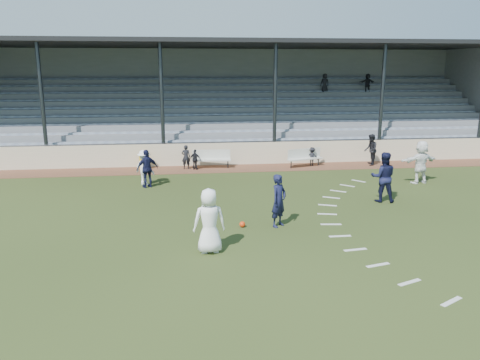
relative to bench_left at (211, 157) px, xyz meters
name	(u,v)px	position (x,y,z in m)	size (l,w,h in m)	color
ground	(250,240)	(0.51, -10.77, -0.58)	(90.00, 90.00, 0.00)	#2B3817
cinder_track	(222,169)	(0.51, -0.27, -0.57)	(34.00, 2.00, 0.02)	brown
retaining_wall	(220,154)	(0.51, 0.78, 0.02)	(34.00, 0.18, 1.20)	beige
bench_left	(211,157)	(0.00, 0.00, 0.00)	(2.02, 0.59, 0.95)	beige
bench_right	(305,156)	(4.94, -0.25, 0.00)	(2.03, 1.04, 0.95)	beige
trash_bin	(144,161)	(-3.47, 0.15, -0.14)	(0.53, 0.53, 0.84)	gold
football	(242,224)	(0.43, -9.54, -0.49)	(0.20, 0.20, 0.20)	red
player_white_lead	(209,221)	(-0.76, -11.55, 0.35)	(0.91, 0.59, 1.86)	white
player_navy_lead	(279,201)	(1.64, -9.58, 0.29)	(0.64, 0.42, 1.76)	#131534
player_navy_mid	(383,177)	(6.27, -7.15, 0.40)	(0.96, 0.75, 1.97)	#131534
player_white_wing	(145,168)	(-3.19, -3.27, 0.21)	(1.03, 0.59, 1.59)	white
player_navy_wing	(147,169)	(-3.03, -3.75, 0.26)	(0.98, 0.41, 1.68)	#131534
player_white_back	(421,162)	(9.22, -4.46, 0.39)	(1.81, 0.58, 1.96)	white
official	(371,150)	(8.55, -0.32, 0.27)	(0.81, 0.63, 1.68)	black
sub_left_near	(186,157)	(-1.32, -0.14, 0.06)	(0.46, 0.30, 1.25)	black
sub_left_far	(195,160)	(-0.85, -0.36, -0.04)	(0.61, 0.26, 1.05)	black
sub_right	(312,156)	(5.39, -0.07, -0.07)	(0.64, 0.37, 0.99)	black
grandstand	(214,116)	(0.52, 5.50, 1.62)	(34.60, 9.00, 6.61)	gray
penalty_arc	(379,234)	(4.63, -10.77, -0.58)	(3.89, 14.63, 0.01)	silver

